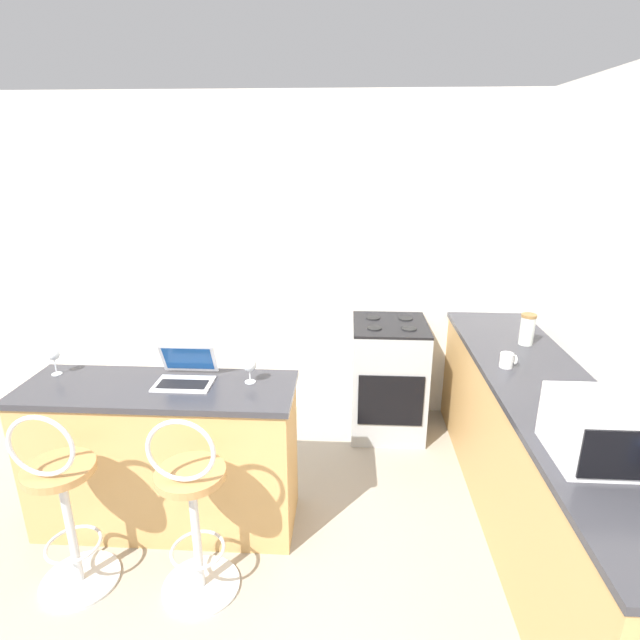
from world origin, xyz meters
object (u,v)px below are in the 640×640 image
Objects in this scene: laptop at (186,373)px; wine_glass_tall at (249,366)px; bar_stool_near at (64,506)px; bar_stool_far at (193,511)px; stove_range at (388,378)px; mug_white at (507,360)px; storage_jar at (527,329)px; microwave at (612,430)px; wine_glass_short at (54,356)px.

wine_glass_tall is (0.37, 0.00, 0.05)m from laptop.
laptop is (0.47, 0.58, 0.47)m from bar_stool_near.
stove_range is at bearing 57.30° from bar_stool_far.
mug_white reaches higher than stove_range.
storage_jar reaches higher than bar_stool_far.
stove_range is 4.31× the size of storage_jar.
laptop is 0.35× the size of stove_range.
microwave is at bearing -21.12° from wine_glass_tall.
storage_jar reaches higher than wine_glass_short.
stove_range is 9.54× the size of mug_white.
laptop is 1.50× the size of storage_jar.
laptop reaches higher than wine_glass_tall.
laptop is 1.99× the size of wine_glass_short.
mug_white is 0.45× the size of storage_jar.
storage_jar is at bearing 21.59° from wine_glass_tall.
laptop reaches higher than wine_glass_short.
storage_jar is (2.14, 0.70, 0.06)m from laptop.
stove_range is at bearing 26.96° from wine_glass_short.
laptop is at bearing 51.11° from bar_stool_near.
bar_stool_far is 4.89× the size of storage_jar.
wine_glass_short is 0.76× the size of storage_jar.
microwave is 1.79m from wine_glass_tall.
bar_stool_near is 0.88m from laptop.
laptop is 2.19× the size of wine_glass_tall.
laptop is 0.80m from wine_glass_short.
microwave is (2.51, -0.06, 0.55)m from bar_stool_near.
bar_stool_far is at bearing -72.92° from laptop.
stove_range is (-0.79, 1.72, -0.59)m from microwave.
microwave is 3.22× the size of wine_glass_tall.
microwave reaches higher than mug_white.
storage_jar reaches higher than laptop.
storage_jar is (0.89, -0.38, 0.56)m from stove_range.
microwave is (2.04, -0.64, 0.08)m from laptop.
microwave is at bearing -13.63° from wine_glass_short.
wine_glass_tall reaches higher than mug_white.
storage_jar is at bearing 12.70° from wine_glass_short.
mug_white is 0.47m from storage_jar.
stove_range is (1.25, 1.08, -0.51)m from laptop.
stove_range is 6.29× the size of wine_glass_tall.
laptop is (-0.18, 0.58, 0.47)m from bar_stool_far.
bar_stool_far is (0.65, 0.00, 0.00)m from bar_stool_near.
bar_stool_far is at bearing -32.84° from wine_glass_short.
bar_stool_far is 1.99m from mug_white.
microwave is 2.21× the size of storage_jar.
laptop is 2.14m from microwave.
bar_stool_near is 0.89m from wine_glass_short.
bar_stool_far is at bearing -107.62° from wine_glass_tall.
laptop is at bearing -179.50° from wine_glass_tall.
laptop is 1.73m from stove_range.
wine_glass_short is (-0.79, 0.04, 0.07)m from laptop.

